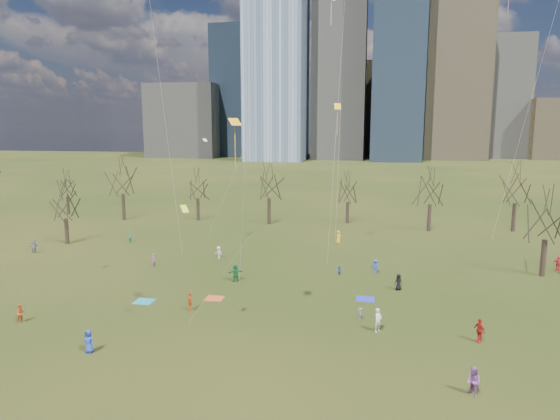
% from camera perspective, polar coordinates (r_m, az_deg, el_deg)
% --- Properties ---
extents(ground, '(500.00, 500.00, 0.00)m').
position_cam_1_polar(ground, '(39.07, -3.34, -13.08)').
color(ground, black).
rests_on(ground, ground).
extents(downtown_skyline, '(212.50, 78.00, 118.00)m').
position_cam_1_polar(downtown_skyline, '(247.08, 8.26, 14.94)').
color(downtown_skyline, slate).
rests_on(downtown_skyline, ground).
extents(bare_tree_row, '(113.04, 29.80, 9.50)m').
position_cam_1_polar(bare_tree_row, '(73.31, 3.58, 2.50)').
color(bare_tree_row, black).
rests_on(bare_tree_row, ground).
extents(blanket_teal, '(1.60, 1.50, 0.03)m').
position_cam_1_polar(blanket_teal, '(45.57, -15.28, -10.04)').
color(blanket_teal, teal).
rests_on(blanket_teal, ground).
extents(blanket_navy, '(1.60, 1.50, 0.03)m').
position_cam_1_polar(blanket_navy, '(45.21, 9.71, -9.99)').
color(blanket_navy, '#2932C1').
rests_on(blanket_navy, ground).
extents(blanket_crimson, '(1.60, 1.50, 0.03)m').
position_cam_1_polar(blanket_crimson, '(45.12, -7.52, -9.98)').
color(blanket_crimson, '#C94D28').
rests_on(blanket_crimson, ground).
extents(person_0, '(0.85, 0.62, 1.60)m').
position_cam_1_polar(person_0, '(36.79, -21.02, -13.84)').
color(person_0, '#23389B').
rests_on(person_0, ground).
extents(person_1, '(0.75, 0.78, 1.80)m').
position_cam_1_polar(person_1, '(38.35, 11.14, -12.24)').
color(person_1, white).
rests_on(person_1, ground).
extents(person_2, '(0.87, 0.91, 1.48)m').
position_cam_1_polar(person_2, '(44.15, -27.49, -10.45)').
color(person_2, '#C4511C').
rests_on(person_2, ground).
extents(person_3, '(0.70, 0.71, 0.98)m').
position_cam_1_polar(person_3, '(40.49, 9.15, -11.61)').
color(person_3, slate).
rests_on(person_3, ground).
extents(person_4, '(0.85, 0.98, 1.58)m').
position_cam_1_polar(person_4, '(42.31, -10.21, -10.27)').
color(person_4, '#DB5A18').
rests_on(person_4, ground).
extents(person_5, '(1.65, 1.23, 1.73)m').
position_cam_1_polar(person_5, '(49.41, -5.11, -7.16)').
color(person_5, '#176A38').
rests_on(person_5, ground).
extents(person_6, '(0.88, 0.77, 1.52)m').
position_cam_1_polar(person_6, '(48.00, 13.38, -8.02)').
color(person_6, black).
rests_on(person_6, ground).
extents(person_7, '(0.40, 0.58, 1.53)m').
position_cam_1_polar(person_7, '(55.65, -14.26, -5.63)').
color(person_7, '#974B91').
rests_on(person_7, ground).
extents(person_8, '(0.60, 0.60, 0.98)m').
position_cam_1_polar(person_8, '(51.55, 6.76, -6.92)').
color(person_8, '#214893').
rests_on(person_8, ground).
extents(person_9, '(1.02, 0.73, 1.43)m').
position_cam_1_polar(person_9, '(58.01, -7.02, -4.84)').
color(person_9, silver).
rests_on(person_9, ground).
extents(person_10, '(0.96, 0.42, 1.63)m').
position_cam_1_polar(person_10, '(60.16, 29.18, -5.38)').
color(person_10, red).
rests_on(person_10, ground).
extents(person_11, '(1.62, 1.08, 1.67)m').
position_cam_1_polar(person_11, '(66.83, -26.32, -3.75)').
color(person_11, slate).
rests_on(person_11, ground).
extents(person_12, '(0.77, 0.97, 1.73)m').
position_cam_1_polar(person_12, '(65.29, 6.69, -3.08)').
color(person_12, '#F9AF1B').
rests_on(person_12, ground).
extents(person_13, '(0.67, 0.67, 1.57)m').
position_cam_1_polar(person_13, '(68.15, -16.72, -2.96)').
color(person_13, '#1A775D').
rests_on(person_13, ground).
extents(person_14, '(1.02, 1.06, 1.73)m').
position_cam_1_polar(person_14, '(31.49, 21.25, -17.83)').
color(person_14, '#8C4C99').
rests_on(person_14, ground).
extents(person_15, '(1.14, 0.89, 1.55)m').
position_cam_1_polar(person_15, '(52.64, 10.86, -6.36)').
color(person_15, '#263FA5').
rests_on(person_15, ground).
extents(person_16, '(0.86, 1.09, 1.73)m').
position_cam_1_polar(person_16, '(38.66, 21.82, -12.64)').
color(person_16, '#B21E19').
rests_on(person_16, ground).
extents(kites_airborne, '(61.51, 41.92, 32.41)m').
position_cam_1_polar(kites_airborne, '(46.08, 8.68, 7.73)').
color(kites_airborne, '#F1AC14').
rests_on(kites_airborne, ground).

